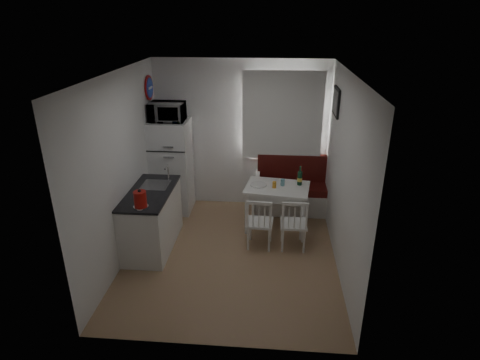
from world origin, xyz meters
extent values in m
cube|color=#A08255|center=(0.00, 0.00, 0.00)|extent=(3.00, 3.50, 0.02)
cube|color=white|center=(0.00, 0.00, 2.60)|extent=(3.00, 3.50, 0.02)
cube|color=white|center=(0.00, 1.75, 1.30)|extent=(3.00, 0.02, 2.60)
cube|color=white|center=(0.00, -1.75, 1.30)|extent=(3.00, 0.02, 2.60)
cube|color=white|center=(-1.50, 0.00, 1.30)|extent=(0.02, 3.50, 2.60)
cube|color=white|center=(1.50, 0.00, 1.30)|extent=(0.02, 3.50, 2.60)
cube|color=white|center=(0.70, 1.72, 1.62)|extent=(1.22, 0.06, 1.47)
cube|color=white|center=(0.70, 1.65, 1.68)|extent=(1.35, 0.02, 1.50)
cube|color=white|center=(-1.20, 0.15, 0.43)|extent=(0.60, 1.30, 0.86)
cube|color=black|center=(-1.20, 0.15, 0.89)|extent=(0.62, 1.32, 0.03)
cube|color=#99999E|center=(-1.18, 0.40, 0.85)|extent=(0.40, 0.40, 0.10)
cylinder|color=silver|center=(-1.02, 0.58, 1.03)|extent=(0.02, 0.02, 0.26)
cylinder|color=#1B3DA5|center=(-1.47, 1.45, 2.15)|extent=(0.03, 0.40, 0.40)
cube|color=black|center=(1.48, 1.10, 2.05)|extent=(0.04, 0.52, 0.42)
cube|color=white|center=(0.96, 1.48, 0.19)|extent=(1.38, 0.53, 0.38)
cube|color=#4F1310|center=(0.96, 1.48, 0.45)|extent=(1.32, 0.49, 0.13)
cube|color=#4F1310|center=(0.96, 1.68, 0.75)|extent=(1.32, 0.11, 0.49)
cube|color=white|center=(0.65, 0.85, 0.72)|extent=(1.07, 0.82, 0.04)
cube|color=white|center=(0.65, 0.85, 0.64)|extent=(0.96, 0.71, 0.12)
cylinder|color=white|center=(0.65, 0.85, 0.35)|extent=(0.06, 0.06, 0.70)
cube|color=white|center=(0.40, 0.28, 0.39)|extent=(0.41, 0.39, 0.04)
cube|color=white|center=(0.40, 0.11, 0.61)|extent=(0.37, 0.06, 0.40)
cube|color=white|center=(0.90, 0.28, 0.40)|extent=(0.39, 0.37, 0.04)
cube|color=white|center=(0.90, 0.11, 0.62)|extent=(0.37, 0.04, 0.41)
cube|color=white|center=(-1.18, 1.40, 0.81)|extent=(0.65, 0.65, 1.63)
imported|color=white|center=(-1.18, 1.35, 1.78)|extent=(0.56, 0.38, 0.31)
cylinder|color=#AB130D|center=(-1.15, -0.38, 1.03)|extent=(0.20, 0.20, 0.27)
cylinder|color=orange|center=(0.60, 0.80, 0.79)|extent=(0.06, 0.06, 0.10)
cylinder|color=#70AEBE|center=(0.73, 0.90, 0.79)|extent=(0.06, 0.06, 0.11)
cylinder|color=white|center=(0.35, 0.87, 0.75)|extent=(0.26, 0.26, 0.02)
camera|label=1|loc=(0.54, -4.97, 3.30)|focal=30.00mm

